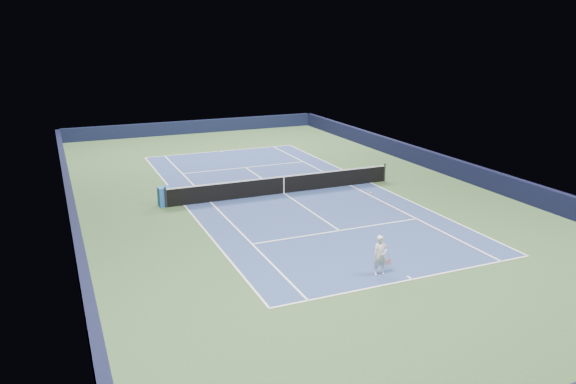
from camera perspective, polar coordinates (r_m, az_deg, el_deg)
name	(u,v)px	position (r m, az deg, el deg)	size (l,w,h in m)	color
ground	(284,193)	(30.54, -0.43, -0.14)	(40.00, 40.00, 0.00)	#2F4A28
wall_far	(194,127)	(48.87, -9.52, 6.54)	(22.00, 0.35, 1.10)	black
wall_right	(446,165)	(35.86, 15.75, 2.64)	(0.35, 40.00, 1.10)	black
wall_left	(71,208)	(28.21, -21.16, -1.50)	(0.35, 40.00, 1.10)	black
court_surface	(284,193)	(30.54, -0.43, -0.13)	(10.97, 23.77, 0.01)	navy
baseline_far	(221,151)	(41.43, -6.82, 4.15)	(10.97, 0.08, 0.00)	white
baseline_near	(412,279)	(20.78, 12.50, -8.66)	(10.97, 0.08, 0.00)	white
sideline_doubles_right	(371,183)	(32.97, 8.40, 0.94)	(0.08, 23.77, 0.00)	white
sideline_doubles_left	(184,205)	(28.96, -10.49, -1.32)	(0.08, 23.77, 0.00)	white
sideline_singles_right	(350,185)	(32.29, 6.32, 0.69)	(0.08, 23.77, 0.00)	white
sideline_singles_left	(210,202)	(29.27, -7.88, -1.01)	(0.08, 23.77, 0.00)	white
service_line_far	(245,167)	(36.33, -4.34, 2.50)	(8.23, 0.08, 0.00)	white
service_line_near	(339,231)	(25.06, 5.25, -3.92)	(8.23, 0.08, 0.00)	white
center_service_line	(284,193)	(30.54, -0.43, -0.12)	(0.08, 12.80, 0.00)	white
center_mark_far	(222,151)	(41.29, -6.76, 4.11)	(0.08, 0.30, 0.00)	white
center_mark_near	(410,278)	(20.89, 12.26, -8.51)	(0.08, 0.30, 0.00)	white
tennis_net	(284,184)	(30.41, -0.43, 0.78)	(12.90, 0.10, 1.07)	black
sponsor_cube	(165,197)	(28.94, -12.43, -0.45)	(0.63, 0.58, 0.98)	#1B55A7
tennis_player	(380,255)	(20.67, 9.37, -6.36)	(0.74, 1.24, 2.86)	white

